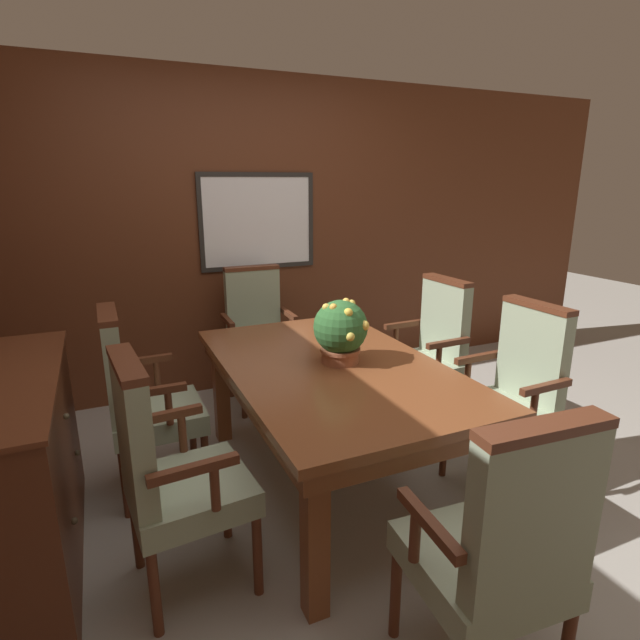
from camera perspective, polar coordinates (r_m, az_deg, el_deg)
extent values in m
plane|color=#A39E93|center=(2.81, 4.21, -20.45)|extent=(14.00, 14.00, 0.00)
cube|color=#5B2D19|center=(4.06, -8.23, 9.34)|extent=(7.20, 0.06, 2.45)
cube|color=white|center=(4.03, -7.11, 11.10)|extent=(0.86, 0.01, 0.68)
cube|color=#282623|center=(4.01, -7.27, 16.17)|extent=(0.93, 0.02, 0.04)
cube|color=#282623|center=(4.07, -6.93, 6.09)|extent=(0.93, 0.02, 0.03)
cube|color=#282623|center=(3.92, -13.49, 10.68)|extent=(0.04, 0.02, 0.68)
cube|color=#282623|center=(4.18, -1.08, 11.37)|extent=(0.03, 0.02, 0.68)
cube|color=brown|center=(2.07, -0.59, -23.83)|extent=(0.09, 0.09, 0.68)
cube|color=brown|center=(2.47, 18.95, -17.49)|extent=(0.09, 0.09, 0.68)
cube|color=brown|center=(3.34, -11.21, -7.92)|extent=(0.09, 0.09, 0.68)
cube|color=brown|center=(3.60, 2.26, -5.84)|extent=(0.09, 0.09, 0.68)
cube|color=brown|center=(2.67, 1.31, -6.79)|extent=(1.01, 1.68, 0.09)
cube|color=brown|center=(2.65, 1.32, -5.44)|extent=(1.07, 1.74, 0.04)
cylinder|color=#562B19|center=(2.26, -7.15, -25.04)|extent=(0.04, 0.04, 0.38)
cylinder|color=#562B19|center=(2.55, -10.68, -19.75)|extent=(0.04, 0.04, 0.38)
cylinder|color=#562B19|center=(2.18, -18.34, -27.48)|extent=(0.04, 0.04, 0.38)
cylinder|color=#562B19|center=(2.49, -20.24, -21.57)|extent=(0.04, 0.04, 0.38)
cube|color=#93A384|center=(2.22, -14.53, -18.43)|extent=(0.50, 0.49, 0.11)
cube|color=#93A384|center=(2.03, -20.52, -12.00)|extent=(0.12, 0.42, 0.52)
cube|color=#562B19|center=(1.92, -21.29, -4.70)|extent=(0.12, 0.42, 0.03)
cylinder|color=#562B19|center=(1.95, -11.92, -18.16)|extent=(0.04, 0.04, 0.19)
cube|color=#562B19|center=(1.88, -14.20, -16.20)|extent=(0.33, 0.06, 0.04)
cylinder|color=#562B19|center=(2.35, -15.46, -12.22)|extent=(0.04, 0.04, 0.19)
cube|color=#562B19|center=(2.29, -17.35, -10.42)|extent=(0.33, 0.06, 0.04)
cylinder|color=#562B19|center=(2.84, -12.89, -15.91)|extent=(0.04, 0.04, 0.38)
cylinder|color=#562B19|center=(3.18, -14.37, -12.38)|extent=(0.04, 0.04, 0.38)
cylinder|color=#562B19|center=(2.81, -21.38, -17.03)|extent=(0.04, 0.04, 0.38)
cylinder|color=#562B19|center=(3.15, -21.84, -13.32)|extent=(0.04, 0.04, 0.38)
cube|color=#93A384|center=(2.88, -18.02, -10.38)|extent=(0.47, 0.46, 0.11)
cube|color=#93A384|center=(2.75, -22.57, -4.92)|extent=(0.08, 0.42, 0.52)
cube|color=#562B19|center=(2.67, -23.17, 0.61)|extent=(0.09, 0.42, 0.03)
cylinder|color=#562B19|center=(2.60, -16.90, -9.46)|extent=(0.04, 0.04, 0.19)
cube|color=#562B19|center=(2.56, -18.62, -7.74)|extent=(0.33, 0.04, 0.04)
cylinder|color=#562B19|center=(3.04, -18.13, -5.90)|extent=(0.04, 0.04, 0.19)
cube|color=#562B19|center=(3.00, -19.61, -4.38)|extent=(0.33, 0.04, 0.04)
cylinder|color=#562B19|center=(3.04, 14.00, -13.76)|extent=(0.04, 0.04, 0.38)
cylinder|color=#562B19|center=(2.79, 19.34, -17.03)|extent=(0.04, 0.04, 0.38)
cylinder|color=#562B19|center=(3.29, 19.60, -11.85)|extent=(0.04, 0.04, 0.38)
cylinder|color=#562B19|center=(3.07, 24.94, -14.57)|extent=(0.04, 0.04, 0.38)
cube|color=#93A384|center=(2.93, 19.92, -10.07)|extent=(0.48, 0.47, 0.11)
cube|color=#93A384|center=(2.95, 23.13, -3.63)|extent=(0.09, 0.42, 0.52)
cube|color=#562B19|center=(2.88, 23.70, 1.55)|extent=(0.10, 0.42, 0.03)
cylinder|color=#562B19|center=(3.00, 16.52, -6.03)|extent=(0.04, 0.04, 0.19)
cube|color=#562B19|center=(3.02, 17.65, -4.11)|extent=(0.33, 0.05, 0.04)
cylinder|color=#562B19|center=(2.70, 23.25, -9.14)|extent=(0.04, 0.04, 0.19)
cube|color=#562B19|center=(2.72, 24.44, -6.98)|extent=(0.33, 0.05, 0.04)
cylinder|color=#562B19|center=(3.65, -8.71, -8.30)|extent=(0.04, 0.04, 0.38)
cylinder|color=#562B19|center=(3.75, -2.83, -7.44)|extent=(0.04, 0.04, 0.38)
cylinder|color=#562B19|center=(4.01, -10.18, -6.10)|extent=(0.04, 0.04, 0.38)
cylinder|color=#562B19|center=(4.11, -4.79, -5.38)|extent=(0.04, 0.04, 0.38)
cube|color=#93A384|center=(3.79, -6.75, -3.35)|extent=(0.46, 0.47, 0.11)
cube|color=#93A384|center=(3.88, -7.70, 1.91)|extent=(0.42, 0.09, 0.52)
cube|color=#562B19|center=(3.83, -7.85, 5.91)|extent=(0.42, 0.10, 0.03)
cylinder|color=#562B19|center=(3.66, -10.22, -1.74)|extent=(0.04, 0.04, 0.19)
cube|color=#562B19|center=(3.70, -10.53, -0.04)|extent=(0.04, 0.33, 0.04)
cylinder|color=#562B19|center=(3.78, -3.23, -0.93)|extent=(0.04, 0.04, 0.19)
cube|color=#562B19|center=(3.82, -3.61, 0.70)|extent=(0.04, 0.33, 0.04)
cylinder|color=#562B19|center=(2.29, 18.29, -25.15)|extent=(0.04, 0.04, 0.38)
cylinder|color=#562B19|center=(2.11, 8.63, -28.48)|extent=(0.04, 0.04, 0.38)
cube|color=#93A384|center=(1.91, 17.89, -24.92)|extent=(0.49, 0.50, 0.11)
cube|color=#93A384|center=(1.61, 23.27, -20.01)|extent=(0.42, 0.11, 0.52)
cube|color=#562B19|center=(1.48, 24.41, -11.22)|extent=(0.42, 0.12, 0.03)
cylinder|color=#562B19|center=(1.98, 23.37, -18.64)|extent=(0.04, 0.04, 0.19)
cube|color=#562B19|center=(1.89, 25.18, -17.22)|extent=(0.06, 0.33, 0.04)
cylinder|color=#562B19|center=(1.73, 10.82, -22.95)|extent=(0.04, 0.04, 0.19)
cube|color=#562B19|center=(1.63, 12.33, -21.70)|extent=(0.06, 0.33, 0.04)
cylinder|color=#562B19|center=(3.59, 6.51, -8.61)|extent=(0.04, 0.04, 0.38)
cylinder|color=#562B19|center=(3.30, 10.24, -11.05)|extent=(0.04, 0.04, 0.38)
cylinder|color=#562B19|center=(3.81, 11.72, -7.39)|extent=(0.04, 0.04, 0.38)
cylinder|color=#562B19|center=(3.54, 15.65, -9.52)|extent=(0.04, 0.04, 0.38)
cube|color=#93A384|center=(3.46, 11.24, -5.42)|extent=(0.48, 0.47, 0.11)
cube|color=#93A384|center=(3.48, 14.06, -0.01)|extent=(0.09, 0.42, 0.52)
cube|color=#562B19|center=(3.42, 14.36, 4.43)|extent=(0.10, 0.42, 0.03)
cylinder|color=#562B19|center=(3.57, 8.65, -2.09)|extent=(0.04, 0.04, 0.19)
cube|color=#562B19|center=(3.58, 9.63, -0.49)|extent=(0.33, 0.05, 0.04)
cylinder|color=#562B19|center=(3.22, 13.41, -4.35)|extent=(0.04, 0.04, 0.19)
cube|color=#562B19|center=(3.23, 14.48, -2.57)|extent=(0.33, 0.05, 0.04)
cylinder|color=#9E5638|center=(2.65, 2.33, -4.01)|extent=(0.20, 0.20, 0.08)
cylinder|color=#9E5638|center=(2.64, 2.33, -3.40)|extent=(0.21, 0.21, 0.02)
sphere|color=#2D602D|center=(2.60, 2.36, -0.81)|extent=(0.29, 0.29, 0.29)
sphere|color=#ECC05A|center=(2.70, 1.02, 0.85)|extent=(0.05, 0.05, 0.05)
sphere|color=gold|center=(2.60, 3.62, 1.90)|extent=(0.04, 0.04, 0.04)
sphere|color=gold|center=(2.54, 5.08, -0.63)|extent=(0.05, 0.05, 0.05)
sphere|color=#F0B142|center=(2.52, 1.55, 1.45)|extent=(0.04, 0.04, 0.04)
sphere|color=#DBBF4D|center=(2.55, 0.71, 1.44)|extent=(0.04, 0.04, 0.04)
sphere|color=gold|center=(2.50, 3.25, 0.84)|extent=(0.05, 0.05, 0.05)
sphere|color=#EBB546|center=(2.59, 3.00, 2.11)|extent=(0.04, 0.04, 0.04)
sphere|color=#D8C14C|center=(2.49, 3.44, -1.91)|extent=(0.05, 0.05, 0.05)
cube|color=#512816|center=(2.59, -32.38, -15.19)|extent=(0.51, 1.26, 0.87)
sphere|color=#4C422D|center=(2.45, -27.03, -9.78)|extent=(0.03, 0.03, 0.03)
sphere|color=#4C422D|center=(2.36, -26.27, -19.91)|extent=(0.03, 0.03, 0.03)
sphere|color=#4C422D|center=(2.84, -25.97, -13.50)|extent=(0.03, 0.03, 0.03)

